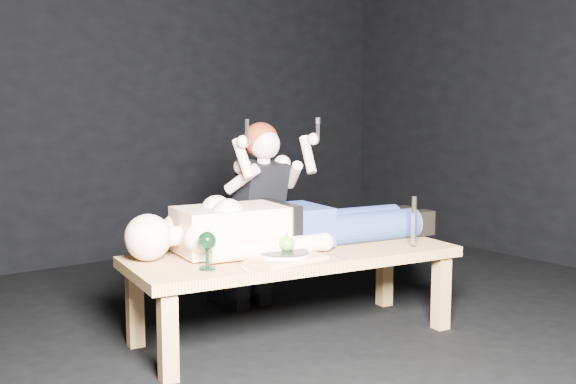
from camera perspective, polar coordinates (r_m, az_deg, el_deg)
The scene contains 13 objects.
ground at distance 3.55m, azimuth 4.01°, elevation -12.40°, with size 5.00×5.00×0.00m, color black.
back_wall at distance 5.49m, azimuth -13.55°, elevation 10.19°, with size 5.00×5.00×0.00m, color black.
table at distance 3.58m, azimuth 0.49°, elevation -8.45°, with size 1.68×0.63×0.45m, color tan.
lying_man at distance 3.64m, azimuth 0.30°, elevation -2.26°, with size 1.83×0.56×0.29m, color beige, non-canonical shape.
kneeling_woman at distance 4.02m, azimuth -2.94°, elevation -1.80°, with size 0.60×0.67×1.13m, color black, non-canonical shape.
serving_tray at distance 3.33m, azimuth -0.30°, elevation -5.46°, with size 0.35×0.25×0.02m, color tan.
plate at distance 3.33m, azimuth -0.30°, elevation -5.13°, with size 0.23×0.23×0.02m, color white.
apple at distance 3.34m, azimuth -0.12°, elevation -4.27°, with size 0.08×0.08×0.08m, color green.
goblet at distance 3.14m, azimuth -6.69°, elevation -4.83°, with size 0.08×0.08×0.17m, color black, non-canonical shape.
fork_flat at distance 3.18m, azimuth -3.73°, elevation -6.22°, with size 0.02×0.18×0.01m, color #B2B2B7.
knife_flat at distance 3.41m, azimuth 3.81°, elevation -5.29°, with size 0.02×0.18×0.01m, color #B2B2B7.
spoon_flat at distance 3.46m, azimuth 1.78°, elevation -5.10°, with size 0.02×0.18×0.01m, color #B2B2B7.
carving_knife at distance 3.67m, azimuth 10.34°, elevation -2.44°, with size 0.03×0.04×0.27m, color #B2B2B7, non-canonical shape.
Camera 1 is at (-2.21, -2.52, 1.18)m, focal length 43.10 mm.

